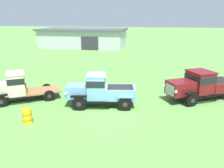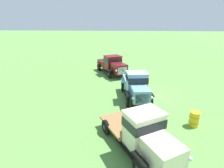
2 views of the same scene
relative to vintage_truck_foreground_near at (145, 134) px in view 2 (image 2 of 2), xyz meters
The scene contains 5 objects.
ground_plane 6.82m from the vintage_truck_foreground_near, ahead, with size 240.00×240.00×0.00m, color #5B9342.
vintage_truck_foreground_near is the anchor object (origin of this frame).
vintage_truck_second_in_line 6.18m from the vintage_truck_foreground_near, ahead, with size 4.83×2.47×2.22m.
vintage_truck_midrow_center 13.34m from the vintage_truck_foreground_near, 12.22° to the left, with size 5.52×4.12×2.14m.
oil_drum_beside_row 4.08m from the vintage_truck_foreground_near, 48.17° to the right, with size 0.56×0.56×0.88m.
Camera 2 is at (-13.22, 1.07, 5.63)m, focal length 28.00 mm.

